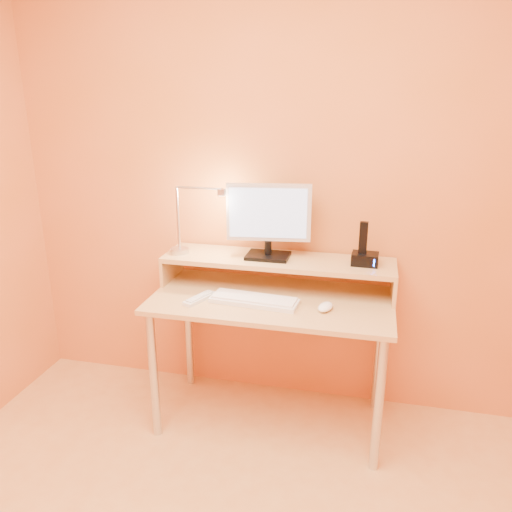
% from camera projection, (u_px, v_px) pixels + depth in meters
% --- Properties ---
extents(wall_back, '(3.00, 0.04, 2.50)m').
position_uv_depth(wall_back, '(285.00, 182.00, 2.65)').
color(wall_back, '#D97542').
rests_on(wall_back, floor).
extents(desk_leg_fl, '(0.04, 0.04, 0.69)m').
position_uv_depth(desk_leg_fl, '(154.00, 375.00, 2.53)').
color(desk_leg_fl, silver).
rests_on(desk_leg_fl, floor).
extents(desk_leg_fr, '(0.04, 0.04, 0.69)m').
position_uv_depth(desk_leg_fr, '(378.00, 405.00, 2.29)').
color(desk_leg_fr, silver).
rests_on(desk_leg_fr, floor).
extents(desk_leg_bl, '(0.04, 0.04, 0.69)m').
position_uv_depth(desk_leg_bl, '(189.00, 331.00, 2.99)').
color(desk_leg_bl, silver).
rests_on(desk_leg_bl, floor).
extents(desk_leg_br, '(0.04, 0.04, 0.69)m').
position_uv_depth(desk_leg_br, '(379.00, 352.00, 2.75)').
color(desk_leg_br, silver).
rests_on(desk_leg_br, floor).
extents(desk_lower, '(1.20, 0.60, 0.02)m').
position_uv_depth(desk_lower, '(272.00, 300.00, 2.52)').
color(desk_lower, tan).
rests_on(desk_lower, floor).
extents(shelf_riser_left, '(0.02, 0.30, 0.14)m').
position_uv_depth(shelf_riser_left, '(172.00, 266.00, 2.76)').
color(shelf_riser_left, tan).
rests_on(shelf_riser_left, desk_lower).
extents(shelf_riser_right, '(0.02, 0.30, 0.14)m').
position_uv_depth(shelf_riser_right, '(394.00, 284.00, 2.51)').
color(shelf_riser_right, tan).
rests_on(shelf_riser_right, desk_lower).
extents(desk_shelf, '(1.20, 0.30, 0.02)m').
position_uv_depth(desk_shelf, '(278.00, 260.00, 2.61)').
color(desk_shelf, tan).
rests_on(desk_shelf, desk_lower).
extents(monitor_foot, '(0.22, 0.16, 0.02)m').
position_uv_depth(monitor_foot, '(268.00, 256.00, 2.62)').
color(monitor_foot, black).
rests_on(monitor_foot, desk_shelf).
extents(monitor_neck, '(0.04, 0.04, 0.07)m').
position_uv_depth(monitor_neck, '(268.00, 248.00, 2.60)').
color(monitor_neck, black).
rests_on(monitor_neck, monitor_foot).
extents(monitor_panel, '(0.43, 0.09, 0.29)m').
position_uv_depth(monitor_panel, '(269.00, 212.00, 2.55)').
color(monitor_panel, silver).
rests_on(monitor_panel, monitor_neck).
extents(monitor_back, '(0.39, 0.06, 0.25)m').
position_uv_depth(monitor_back, '(270.00, 211.00, 2.57)').
color(monitor_back, black).
rests_on(monitor_back, monitor_panel).
extents(monitor_screen, '(0.39, 0.06, 0.25)m').
position_uv_depth(monitor_screen, '(268.00, 213.00, 2.54)').
color(monitor_screen, '#97B1DF').
rests_on(monitor_screen, monitor_panel).
extents(lamp_base, '(0.10, 0.10, 0.02)m').
position_uv_depth(lamp_base, '(180.00, 251.00, 2.69)').
color(lamp_base, silver).
rests_on(lamp_base, desk_shelf).
extents(lamp_post, '(0.01, 0.01, 0.33)m').
position_uv_depth(lamp_post, '(178.00, 218.00, 2.63)').
color(lamp_post, silver).
rests_on(lamp_post, lamp_base).
extents(lamp_arm, '(0.24, 0.01, 0.01)m').
position_uv_depth(lamp_arm, '(199.00, 188.00, 2.56)').
color(lamp_arm, silver).
rests_on(lamp_arm, lamp_post).
extents(lamp_head, '(0.04, 0.04, 0.03)m').
position_uv_depth(lamp_head, '(221.00, 192.00, 2.54)').
color(lamp_head, silver).
rests_on(lamp_head, lamp_arm).
extents(lamp_bulb, '(0.03, 0.03, 0.00)m').
position_uv_depth(lamp_bulb, '(221.00, 195.00, 2.54)').
color(lamp_bulb, '#FFEAC6').
rests_on(lamp_bulb, lamp_head).
extents(phone_dock, '(0.13, 0.11, 0.06)m').
position_uv_depth(phone_dock, '(365.00, 259.00, 2.50)').
color(phone_dock, black).
rests_on(phone_dock, desk_shelf).
extents(phone_handset, '(0.04, 0.03, 0.16)m').
position_uv_depth(phone_handset, '(363.00, 238.00, 2.47)').
color(phone_handset, black).
rests_on(phone_handset, phone_dock).
extents(phone_led, '(0.01, 0.00, 0.04)m').
position_uv_depth(phone_led, '(374.00, 263.00, 2.45)').
color(phone_led, '#1A66FC').
rests_on(phone_led, phone_dock).
extents(keyboard, '(0.44, 0.17, 0.02)m').
position_uv_depth(keyboard, '(254.00, 301.00, 2.46)').
color(keyboard, silver).
rests_on(keyboard, desk_lower).
extents(mouse, '(0.09, 0.12, 0.04)m').
position_uv_depth(mouse, '(325.00, 307.00, 2.37)').
color(mouse, white).
rests_on(mouse, desk_lower).
extents(remote_control, '(0.12, 0.20, 0.02)m').
position_uv_depth(remote_control, '(200.00, 299.00, 2.49)').
color(remote_control, silver).
rests_on(remote_control, desk_lower).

